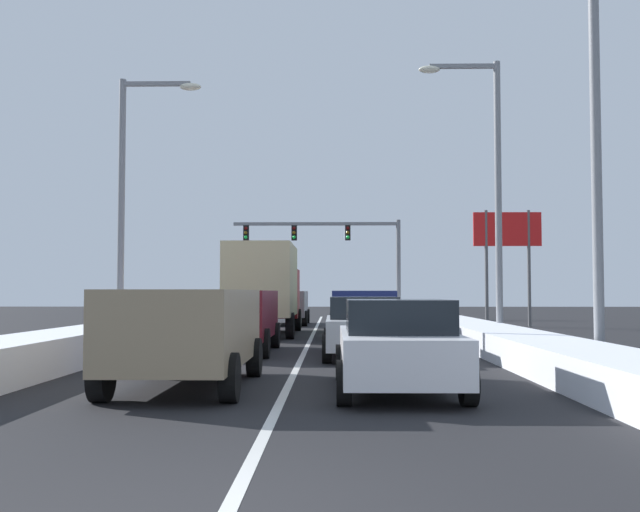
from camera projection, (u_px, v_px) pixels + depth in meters
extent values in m
plane|color=black|center=(307.00, 347.00, 21.75)|extent=(120.00, 120.00, 0.00)
cube|color=silver|center=(311.00, 338.00, 25.89)|extent=(0.14, 45.62, 0.01)
cube|color=white|center=(462.00, 329.00, 25.81)|extent=(1.76, 45.62, 0.64)
cube|color=white|center=(161.00, 328.00, 26.01)|extent=(1.70, 45.62, 0.74)
cube|color=silver|center=(397.00, 353.00, 12.15)|extent=(1.82, 4.50, 0.70)
cube|color=black|center=(397.00, 316.00, 12.03)|extent=(1.64, 2.20, 0.55)
cube|color=red|center=(359.00, 357.00, 9.97)|extent=(0.24, 0.08, 0.14)
cube|color=red|center=(462.00, 358.00, 9.94)|extent=(0.24, 0.08, 0.14)
cylinder|color=black|center=(342.00, 362.00, 13.70)|extent=(0.22, 0.66, 0.66)
cylinder|color=black|center=(438.00, 362.00, 13.66)|extent=(0.22, 0.66, 0.66)
cylinder|color=black|center=(344.00, 383.00, 10.60)|extent=(0.22, 0.66, 0.66)
cylinder|color=black|center=(468.00, 383.00, 10.57)|extent=(0.22, 0.66, 0.66)
cube|color=#B7BABF|center=(363.00, 332.00, 18.50)|extent=(1.82, 4.50, 0.70)
cube|color=black|center=(363.00, 308.00, 18.38)|extent=(1.64, 2.20, 0.55)
cube|color=red|center=(336.00, 332.00, 16.32)|extent=(0.24, 0.08, 0.14)
cube|color=red|center=(398.00, 332.00, 16.29)|extent=(0.24, 0.08, 0.14)
cylinder|color=black|center=(328.00, 340.00, 20.05)|extent=(0.22, 0.66, 0.66)
cylinder|color=black|center=(394.00, 340.00, 20.01)|extent=(0.22, 0.66, 0.66)
cylinder|color=black|center=(327.00, 349.00, 16.95)|extent=(0.22, 0.66, 0.66)
cylinder|color=black|center=(405.00, 349.00, 16.92)|extent=(0.22, 0.66, 0.66)
cube|color=navy|center=(362.00, 310.00, 24.44)|extent=(1.95, 4.90, 1.25)
cube|color=black|center=(365.00, 302.00, 22.05)|extent=(1.56, 0.06, 0.55)
cube|color=red|center=(338.00, 315.00, 22.05)|extent=(0.20, 0.08, 0.28)
cube|color=red|center=(391.00, 315.00, 22.03)|extent=(0.20, 0.08, 0.28)
cylinder|color=black|center=(333.00, 328.00, 26.12)|extent=(0.25, 0.74, 0.74)
cylinder|color=black|center=(387.00, 328.00, 26.09)|extent=(0.25, 0.74, 0.74)
cylinder|color=black|center=(333.00, 333.00, 22.73)|extent=(0.25, 0.74, 0.74)
cylinder|color=black|center=(395.00, 333.00, 22.69)|extent=(0.25, 0.74, 0.74)
cube|color=#1E5633|center=(356.00, 306.00, 30.59)|extent=(1.95, 4.90, 1.25)
cube|color=black|center=(358.00, 300.00, 28.19)|extent=(1.56, 0.06, 0.55)
cube|color=red|center=(337.00, 310.00, 28.20)|extent=(0.20, 0.08, 0.28)
cube|color=red|center=(378.00, 310.00, 28.17)|extent=(0.20, 0.08, 0.28)
cylinder|color=black|center=(333.00, 321.00, 32.27)|extent=(0.25, 0.74, 0.74)
cylinder|color=black|center=(376.00, 321.00, 32.23)|extent=(0.25, 0.74, 0.74)
cylinder|color=black|center=(333.00, 324.00, 28.87)|extent=(0.25, 0.74, 0.74)
cylinder|color=black|center=(382.00, 324.00, 28.84)|extent=(0.25, 0.74, 0.74)
cube|color=#937F60|center=(188.00, 326.00, 12.65)|extent=(1.95, 4.90, 1.25)
cube|color=black|center=(154.00, 315.00, 10.26)|extent=(1.56, 0.06, 0.55)
cube|color=red|center=(98.00, 342.00, 10.26)|extent=(0.20, 0.08, 0.28)
cube|color=red|center=(210.00, 342.00, 10.23)|extent=(0.20, 0.08, 0.28)
cylinder|color=black|center=(156.00, 357.00, 14.33)|extent=(0.25, 0.74, 0.74)
cylinder|color=black|center=(254.00, 357.00, 14.30)|extent=(0.25, 0.74, 0.74)
cylinder|color=black|center=(101.00, 377.00, 10.94)|extent=(0.25, 0.74, 0.74)
cylinder|color=black|center=(230.00, 378.00, 10.90)|extent=(0.25, 0.74, 0.74)
cube|color=maroon|center=(235.00, 314.00, 19.89)|extent=(1.95, 4.90, 1.25)
cube|color=black|center=(221.00, 305.00, 17.49)|extent=(1.56, 0.06, 0.55)
cube|color=red|center=(188.00, 321.00, 17.50)|extent=(0.20, 0.08, 0.28)
cube|color=red|center=(254.00, 321.00, 17.47)|extent=(0.20, 0.08, 0.28)
cylinder|color=black|center=(210.00, 335.00, 21.57)|extent=(0.25, 0.74, 0.74)
cylinder|color=black|center=(275.00, 335.00, 21.53)|extent=(0.25, 0.74, 0.74)
cylinder|color=black|center=(187.00, 343.00, 18.17)|extent=(0.25, 0.74, 0.74)
cylinder|color=black|center=(264.00, 343.00, 18.14)|extent=(0.25, 0.74, 0.74)
cube|color=maroon|center=(270.00, 294.00, 30.79)|extent=(2.35, 2.20, 2.00)
cube|color=#D1C18C|center=(262.00, 280.00, 27.22)|extent=(2.35, 5.00, 2.60)
cylinder|color=black|center=(244.00, 320.00, 31.06)|extent=(0.28, 0.92, 0.92)
cylinder|color=black|center=(298.00, 320.00, 31.02)|extent=(0.28, 0.92, 0.92)
cylinder|color=black|center=(225.00, 326.00, 25.66)|extent=(0.28, 0.92, 0.92)
cylinder|color=black|center=(290.00, 326.00, 25.62)|extent=(0.28, 0.92, 0.92)
cube|color=slate|center=(287.00, 304.00, 36.89)|extent=(1.95, 4.90, 1.25)
cube|color=black|center=(284.00, 299.00, 34.49)|extent=(1.56, 0.06, 0.55)
cube|color=red|center=(267.00, 307.00, 34.50)|extent=(0.20, 0.08, 0.28)
cube|color=red|center=(300.00, 307.00, 34.47)|extent=(0.20, 0.08, 0.28)
cylinder|color=black|center=(271.00, 316.00, 38.57)|extent=(0.25, 0.74, 0.74)
cylinder|color=black|center=(307.00, 316.00, 38.54)|extent=(0.25, 0.74, 0.74)
cylinder|color=black|center=(264.00, 318.00, 35.18)|extent=(0.25, 0.74, 0.74)
cylinder|color=black|center=(305.00, 318.00, 35.14)|extent=(0.25, 0.74, 0.74)
cylinder|color=slate|center=(398.00, 269.00, 46.66)|extent=(0.28, 0.28, 6.20)
cube|color=slate|center=(316.00, 224.00, 46.90)|extent=(10.46, 0.20, 0.20)
cube|color=black|center=(348.00, 233.00, 46.83)|extent=(0.34, 0.34, 0.95)
sphere|color=#4C0A0A|center=(348.00, 228.00, 46.66)|extent=(0.22, 0.22, 0.22)
sphere|color=#593F0C|center=(348.00, 233.00, 46.64)|extent=(0.22, 0.22, 0.22)
sphere|color=green|center=(348.00, 237.00, 46.63)|extent=(0.22, 0.22, 0.22)
cube|color=black|center=(294.00, 233.00, 46.89)|extent=(0.34, 0.34, 0.95)
sphere|color=#4C0A0A|center=(294.00, 228.00, 46.72)|extent=(0.22, 0.22, 0.22)
sphere|color=#593F0C|center=(294.00, 233.00, 46.71)|extent=(0.22, 0.22, 0.22)
sphere|color=green|center=(294.00, 237.00, 46.69)|extent=(0.22, 0.22, 0.22)
cube|color=black|center=(246.00, 233.00, 46.95)|extent=(0.34, 0.34, 0.95)
sphere|color=#4C0A0A|center=(246.00, 228.00, 46.77)|extent=(0.22, 0.22, 0.22)
sphere|color=#593F0C|center=(246.00, 233.00, 46.76)|extent=(0.22, 0.22, 0.22)
sphere|color=green|center=(246.00, 237.00, 46.75)|extent=(0.22, 0.22, 0.22)
cylinder|color=gray|center=(596.00, 146.00, 15.65)|extent=(0.22, 0.22, 9.45)
cylinder|color=gray|center=(498.00, 201.00, 23.93)|extent=(0.22, 0.22, 9.16)
cube|color=gray|center=(463.00, 66.00, 24.17)|extent=(2.20, 0.14, 0.14)
ellipsoid|color=#EAE5C6|center=(429.00, 69.00, 24.18)|extent=(0.70, 0.36, 0.24)
cylinder|color=gray|center=(121.00, 210.00, 23.76)|extent=(0.22, 0.22, 8.52)
cube|color=gray|center=(157.00, 84.00, 23.94)|extent=(2.20, 0.14, 0.14)
ellipsoid|color=#EAE5C6|center=(190.00, 87.00, 23.91)|extent=(0.70, 0.36, 0.24)
cylinder|color=#59595B|center=(486.00, 268.00, 34.87)|extent=(0.16, 0.16, 5.50)
cylinder|color=#59595B|center=(529.00, 268.00, 34.83)|extent=(0.16, 0.16, 5.50)
cube|color=red|center=(507.00, 229.00, 34.94)|extent=(3.20, 0.12, 1.60)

